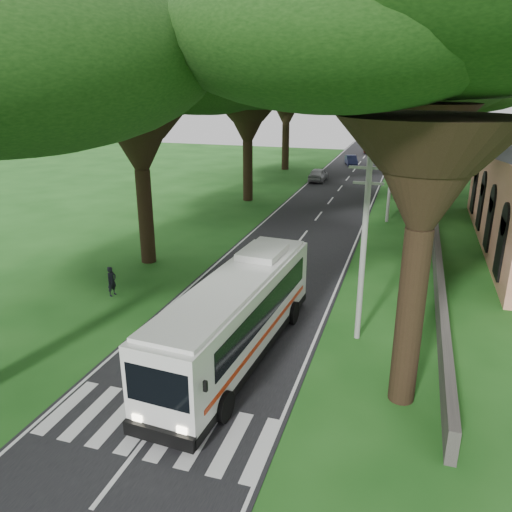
{
  "coord_description": "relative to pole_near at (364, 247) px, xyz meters",
  "views": [
    {
      "loc": [
        7.13,
        -13.79,
        10.56
      ],
      "look_at": [
        -0.06,
        8.96,
        2.2
      ],
      "focal_mm": 35.0,
      "sensor_mm": 36.0,
      "label": 1
    }
  ],
  "objects": [
    {
      "name": "pole_near",
      "position": [
        0.0,
        0.0,
        0.0
      ],
      "size": [
        1.6,
        0.24,
        8.0
      ],
      "color": "gray",
      "rests_on": "ground"
    },
    {
      "name": "property_wall",
      "position": [
        3.5,
        18.0,
        -3.58
      ],
      "size": [
        0.35,
        50.0,
        1.2
      ],
      "primitive_type": "cube",
      "color": "#383533",
      "rests_on": "ground"
    },
    {
      "name": "tree_r_mida",
      "position": [
        2.5,
        14.0,
        7.76
      ],
      "size": [
        12.9,
        12.9,
        14.87
      ],
      "color": "black",
      "rests_on": "ground"
    },
    {
      "name": "road",
      "position": [
        -5.5,
        19.0,
        -4.17
      ],
      "size": [
        8.0,
        120.0,
        0.04
      ],
      "primitive_type": "cube",
      "color": "black",
      "rests_on": "ground"
    },
    {
      "name": "distant_car_a",
      "position": [
        -8.5,
        35.29,
        -3.42
      ],
      "size": [
        1.75,
        4.29,
        1.46
      ],
      "primitive_type": "imported",
      "rotation": [
        0.0,
        0.0,
        3.15
      ],
      "color": "#99999D",
      "rests_on": "road"
    },
    {
      "name": "pedestrian",
      "position": [
        -12.72,
        0.77,
        -3.39
      ],
      "size": [
        0.47,
        0.63,
        1.58
      ],
      "primitive_type": "imported",
      "rotation": [
        0.0,
        0.0,
        1.41
      ],
      "color": "black",
      "rests_on": "ground"
    },
    {
      "name": "tree_r_midb",
      "position": [
        2.0,
        32.0,
        6.6
      ],
      "size": [
        16.36,
        16.36,
        14.31
      ],
      "color": "black",
      "rests_on": "ground"
    },
    {
      "name": "tree_r_far",
      "position": [
        3.0,
        50.0,
        8.89
      ],
      "size": [
        15.93,
        15.93,
        16.56
      ],
      "color": "black",
      "rests_on": "ground"
    },
    {
      "name": "distant_car_c",
      "position": [
        -4.7,
        58.88,
        -3.48
      ],
      "size": [
        3.13,
        4.99,
        1.35
      ],
      "primitive_type": "imported",
      "rotation": [
        0.0,
        0.0,
        3.43
      ],
      "color": "maroon",
      "rests_on": "road"
    },
    {
      "name": "ground",
      "position": [
        -5.5,
        -6.0,
        -4.18
      ],
      "size": [
        140.0,
        140.0,
        0.0
      ],
      "primitive_type": "plane",
      "color": "#194B15",
      "rests_on": "ground"
    },
    {
      "name": "tree_l_far",
      "position": [
        -14.0,
        42.0,
        7.3
      ],
      "size": [
        15.63,
        15.63,
        14.88
      ],
      "color": "black",
      "rests_on": "ground"
    },
    {
      "name": "pole_far",
      "position": [
        0.0,
        40.0,
        0.0
      ],
      "size": [
        1.6,
        0.24,
        8.0
      ],
      "color": "gray",
      "rests_on": "ground"
    },
    {
      "name": "tree_l_mida",
      "position": [
        -13.5,
        6.0,
        7.35
      ],
      "size": [
        14.64,
        14.64,
        14.75
      ],
      "color": "black",
      "rests_on": "ground"
    },
    {
      "name": "pole_mid",
      "position": [
        0.0,
        20.0,
        0.0
      ],
      "size": [
        1.6,
        0.24,
        8.0
      ],
      "color": "gray",
      "rests_on": "ground"
    },
    {
      "name": "crosswalk",
      "position": [
        -5.5,
        -8.0,
        -4.18
      ],
      "size": [
        8.0,
        3.0,
        0.01
      ],
      "primitive_type": "cube",
      "color": "silver",
      "rests_on": "ground"
    },
    {
      "name": "tree_r_near",
      "position": [
        2.0,
        -4.0,
        8.46
      ],
      "size": [
        13.35,
        13.35,
        15.67
      ],
      "color": "black",
      "rests_on": "ground"
    },
    {
      "name": "distant_car_b",
      "position": [
        -6.43,
        48.0,
        -3.53
      ],
      "size": [
        2.25,
        3.98,
        1.24
      ],
      "primitive_type": "imported",
      "rotation": [
        0.0,
        0.0,
        0.27
      ],
      "color": "navy",
      "rests_on": "road"
    },
    {
      "name": "tree_l_midb",
      "position": [
        -13.0,
        24.0,
        6.73
      ],
      "size": [
        14.05,
        14.05,
        14.01
      ],
      "color": "black",
      "rests_on": "ground"
    },
    {
      "name": "coach_bus",
      "position": [
        -4.46,
        -3.02,
        -2.34
      ],
      "size": [
        3.32,
        11.75,
        3.42
      ],
      "rotation": [
        0.0,
        0.0,
        -0.07
      ],
      "color": "white",
      "rests_on": "ground"
    }
  ]
}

